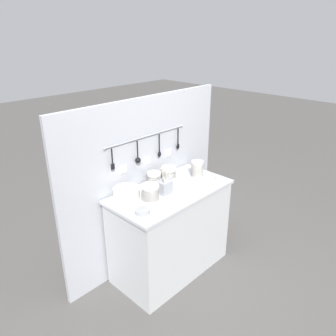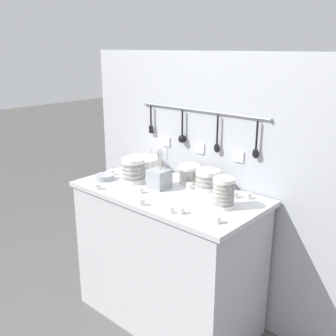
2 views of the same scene
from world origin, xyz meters
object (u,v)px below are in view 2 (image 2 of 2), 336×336
object	(u,v)px
cutlery_caddy	(159,178)
cup_back_right	(112,172)
bowl_stack_nested_right	(208,180)
cup_centre	(217,220)
bowl_stack_short_front	(224,193)
cup_front_left	(171,210)
cup_edge_far	(248,196)
cup_by_caddy	(181,211)
bowl_stack_wide_centre	(189,174)
cup_edge_near	(140,190)
cup_front_right	(142,202)
steel_mixing_bowl	(105,177)
cup_back_left	(189,186)
plate_stack	(142,165)
cup_beside_plates	(235,195)
cup_mid_row	(98,186)
bowl_stack_back_corner	(133,170)

from	to	relation	value
cutlery_caddy	cup_back_right	distance (m)	0.44
bowl_stack_nested_right	cup_centre	xyz separation A→B (m)	(0.34, -0.38, -0.05)
bowl_stack_short_front	bowl_stack_nested_right	size ratio (longest dim) A/B	1.14
cup_front_left	cup_edge_far	distance (m)	0.51
cutlery_caddy	cup_by_caddy	distance (m)	0.44
bowl_stack_wide_centre	cup_edge_near	xyz separation A→B (m)	(-0.10, -0.37, -0.04)
cup_centre	cup_front_right	bearing A→B (deg)	-168.87
steel_mixing_bowl	cup_by_caddy	distance (m)	0.77
bowl_stack_nested_right	steel_mixing_bowl	bearing A→B (deg)	-154.18
cup_front_left	cup_by_caddy	distance (m)	0.06
cup_back_left	cup_front_right	bearing A→B (deg)	-94.66
bowl_stack_wide_centre	cup_front_right	distance (m)	0.50
plate_stack	cup_beside_plates	xyz separation A→B (m)	(0.79, 0.02, -0.03)
steel_mixing_bowl	cup_mid_row	xyz separation A→B (m)	(0.12, -0.16, 0.00)
steel_mixing_bowl	cup_back_left	world-z (taller)	cup_back_left
cup_back_right	cup_beside_plates	world-z (taller)	same
cup_by_caddy	cup_centre	bearing A→B (deg)	8.08
cup_back_right	cutlery_caddy	bearing A→B (deg)	4.00
bowl_stack_back_corner	cup_by_caddy	distance (m)	0.61
plate_stack	bowl_stack_back_corner	bearing A→B (deg)	-59.06
cup_front_right	cup_centre	size ratio (longest dim) A/B	1.00
plate_stack	cup_back_left	world-z (taller)	plate_stack
bowl_stack_back_corner	bowl_stack_short_front	world-z (taller)	bowl_stack_short_front
cup_edge_far	cup_beside_plates	xyz separation A→B (m)	(-0.07, -0.04, 0.00)
cup_front_right	bowl_stack_nested_right	bearing A→B (deg)	75.01
bowl_stack_nested_right	cup_beside_plates	world-z (taller)	bowl_stack_nested_right
cup_edge_far	cup_back_right	distance (m)	0.99
bowl_stack_wide_centre	cup_front_right	xyz separation A→B (m)	(0.05, -0.50, -0.04)
plate_stack	bowl_stack_wide_centre	bearing A→B (deg)	7.67
steel_mixing_bowl	cup_mid_row	size ratio (longest dim) A/B	3.37
bowl_stack_short_front	cutlery_caddy	world-z (taller)	cutlery_caddy
cutlery_caddy	cup_edge_far	bearing A→B (deg)	21.78
steel_mixing_bowl	cup_back_left	distance (m)	0.60
cup_front_right	plate_stack	bearing A→B (deg)	135.17
cup_front_left	cup_mid_row	xyz separation A→B (m)	(-0.60, -0.03, 0.00)
cup_back_right	cup_back_left	xyz separation A→B (m)	(0.59, 0.14, 0.00)
steel_mixing_bowl	cup_by_caddy	bearing A→B (deg)	-7.13
bowl_stack_back_corner	steel_mixing_bowl	size ratio (longest dim) A/B	1.26
cup_front_right	cup_edge_far	distance (m)	0.64
bowl_stack_nested_right	cup_back_left	size ratio (longest dim) A/B	4.00
bowl_stack_nested_right	plate_stack	xyz separation A→B (m)	(-0.57, -0.02, -0.01)
cutlery_caddy	bowl_stack_wide_centre	bearing A→B (deg)	70.21
cup_back_right	cup_back_left	distance (m)	0.61
cup_edge_near	cup_back_left	distance (m)	0.32
bowl_stack_back_corner	steel_mixing_bowl	xyz separation A→B (m)	(-0.19, -0.10, -0.07)
bowl_stack_short_front	bowl_stack_nested_right	xyz separation A→B (m)	(-0.24, 0.18, -0.02)
bowl_stack_nested_right	plate_stack	distance (m)	0.57
bowl_stack_short_front	cup_beside_plates	size ratio (longest dim) A/B	4.57
cup_by_caddy	cup_mid_row	bearing A→B (deg)	-174.66
cutlery_caddy	cup_back_left	xyz separation A→B (m)	(0.16, 0.11, -0.04)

